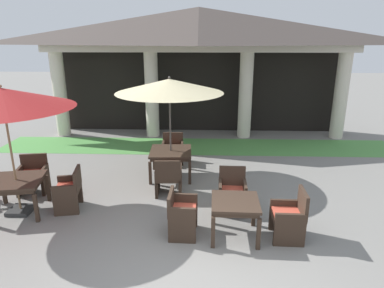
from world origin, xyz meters
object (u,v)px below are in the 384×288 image
object	(u,v)px
patio_table_mid_left	(235,206)
patio_chair_mid_left_west	(181,214)
patio_chair_near_foreground_north	(173,149)
patio_chair_near_foreground_south	(169,178)
patio_umbrella_near_foreground	(169,86)
patio_umbrella_mid_right	(2,99)
patio_table_near_foreground	(171,154)
patio_table_mid_right	(17,184)
patio_chair_mid_right_east	(69,190)
patio_chair_mid_left_north	(232,192)
patio_chair_mid_right_north	(33,176)
patio_chair_mid_left_east	(290,217)

from	to	relation	value
patio_table_mid_left	patio_chair_mid_left_west	distance (m)	0.98
patio_chair_near_foreground_north	patio_chair_near_foreground_south	bearing A→B (deg)	90.00
patio_umbrella_near_foreground	patio_chair_near_foreground_south	bearing A→B (deg)	-87.49
patio_umbrella_mid_right	patio_chair_mid_left_west	bearing A→B (deg)	-11.69
patio_table_near_foreground	patio_table_mid_right	xyz separation A→B (m)	(-2.95, -2.00, 0.02)
patio_table_near_foreground	patio_umbrella_mid_right	xyz separation A→B (m)	(-2.95, -2.00, 1.75)
patio_table_mid_left	patio_chair_mid_right_east	distance (m)	3.49
patio_table_near_foreground	patio_chair_mid_left_west	xyz separation A→B (m)	(0.45, -2.70, -0.20)
patio_chair_mid_left_north	patio_chair_mid_left_west	bearing A→B (deg)	45.21
patio_chair_mid_left_west	patio_chair_mid_right_north	size ratio (longest dim) A/B	0.99
patio_table_near_foreground	patio_umbrella_near_foreground	distance (m)	1.71
patio_chair_mid_right_north	patio_chair_mid_left_west	bearing A→B (deg)	144.25
patio_table_near_foreground	patio_umbrella_mid_right	size ratio (longest dim) A/B	0.41
patio_umbrella_near_foreground	patio_chair_near_foreground_south	xyz separation A→B (m)	(0.05, -1.06, -1.92)
patio_table_mid_left	patio_chair_mid_left_east	world-z (taller)	patio_chair_mid_left_east
patio_chair_near_foreground_north	patio_umbrella_mid_right	size ratio (longest dim) A/B	0.31
patio_table_mid_left	patio_chair_mid_right_north	bearing A→B (deg)	159.20
patio_table_mid_right	patio_umbrella_mid_right	xyz separation A→B (m)	(0.00, -0.00, 1.74)
patio_chair_mid_left_east	patio_umbrella_near_foreground	bearing A→B (deg)	42.47
patio_chair_near_foreground_north	patio_table_mid_right	xyz separation A→B (m)	(-2.90, -3.05, 0.25)
patio_table_near_foreground	patio_chair_near_foreground_north	bearing A→B (deg)	92.51
patio_table_near_foreground	patio_chair_mid_right_east	world-z (taller)	patio_chair_mid_right_east
patio_chair_near_foreground_north	patio_umbrella_mid_right	bearing A→B (deg)	43.97
patio_table_mid_right	patio_table_mid_left	bearing A→B (deg)	-9.50
patio_chair_near_foreground_south	patio_chair_mid_left_east	world-z (taller)	patio_chair_mid_left_east
patio_table_mid_right	patio_table_near_foreground	bearing A→B (deg)	34.19
patio_umbrella_near_foreground	patio_table_mid_left	bearing A→B (deg)	-62.66
patio_chair_mid_left_west	patio_umbrella_mid_right	world-z (taller)	patio_umbrella_mid_right
patio_chair_mid_right_east	patio_chair_near_foreground_north	bearing A→B (deg)	-43.94
patio_chair_mid_left_west	patio_chair_mid_left_north	world-z (taller)	patio_chair_mid_left_north
patio_chair_mid_left_west	patio_chair_mid_left_north	bearing A→B (deg)	135.21
patio_umbrella_near_foreground	patio_table_mid_right	xyz separation A→B (m)	(-2.95, -2.00, -1.70)
patio_table_near_foreground	patio_table_mid_right	distance (m)	3.56
patio_table_mid_left	patio_chair_mid_left_west	size ratio (longest dim) A/B	1.03
patio_table_mid_left	patio_chair_mid_left_north	world-z (taller)	patio_chair_mid_left_north
patio_chair_near_foreground_north	patio_chair_mid_left_west	bearing A→B (deg)	94.98
patio_table_near_foreground	patio_chair_near_foreground_north	size ratio (longest dim) A/B	1.31
patio_umbrella_near_foreground	patio_table_mid_left	distance (m)	3.53
patio_chair_mid_left_west	patio_chair_mid_right_east	distance (m)	2.56
patio_table_mid_right	patio_chair_mid_right_east	size ratio (longest dim) A/B	1.29
patio_umbrella_near_foreground	patio_chair_near_foreground_south	world-z (taller)	patio_umbrella_near_foreground
patio_chair_mid_left_east	patio_chair_near_foreground_north	bearing A→B (deg)	34.15
patio_table_near_foreground	patio_chair_mid_right_east	distance (m)	2.68
patio_chair_mid_left_north	patio_chair_near_foreground_south	bearing A→B (deg)	-25.16
patio_table_mid_left	patio_table_mid_right	xyz separation A→B (m)	(-4.36, 0.73, 0.03)
patio_umbrella_mid_right	patio_chair_mid_right_east	world-z (taller)	patio_umbrella_mid_right
patio_chair_mid_left_west	patio_chair_mid_left_east	bearing A→B (deg)	90.00
patio_chair_mid_left_east	patio_chair_mid_right_east	size ratio (longest dim) A/B	1.05
patio_chair_near_foreground_south	patio_chair_mid_right_north	xyz separation A→B (m)	(-3.17, 0.05, -0.02)
patio_chair_mid_right_east	patio_table_near_foreground	bearing A→B (deg)	-57.39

